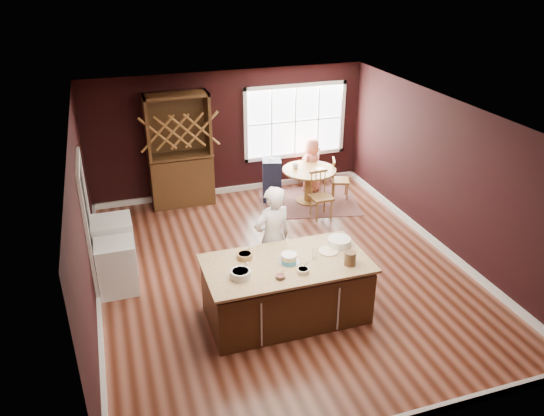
{
  "coord_description": "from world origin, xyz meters",
  "views": [
    {
      "loc": [
        -2.53,
        -7.18,
        4.86
      ],
      "look_at": [
        -0.07,
        0.31,
        1.05
      ],
      "focal_mm": 35.0,
      "sensor_mm": 36.0,
      "label": 1
    }
  ],
  "objects_px": {
    "chair_south": "(321,195)",
    "washer": "(117,267)",
    "kitchen_island": "(286,291)",
    "dryer": "(114,245)",
    "dining_table": "(309,179)",
    "hutch": "(180,151)",
    "toddler": "(270,165)",
    "chair_east": "(340,179)",
    "high_chair": "(272,179)",
    "chair_north": "(308,167)",
    "seated_woman": "(312,165)",
    "layer_cake": "(289,258)",
    "baker": "(273,239)"
  },
  "relations": [
    {
      "from": "dining_table",
      "to": "toddler",
      "type": "relative_size",
      "value": 4.36
    },
    {
      "from": "layer_cake",
      "to": "washer",
      "type": "height_order",
      "value": "layer_cake"
    },
    {
      "from": "chair_north",
      "to": "washer",
      "type": "xyz_separation_m",
      "value": [
        -4.42,
        -3.0,
        -0.03
      ]
    },
    {
      "from": "dining_table",
      "to": "layer_cake",
      "type": "height_order",
      "value": "layer_cake"
    },
    {
      "from": "chair_east",
      "to": "toddler",
      "type": "relative_size",
      "value": 3.5
    },
    {
      "from": "kitchen_island",
      "to": "high_chair",
      "type": "relative_size",
      "value": 2.44
    },
    {
      "from": "baker",
      "to": "layer_cake",
      "type": "height_order",
      "value": "baker"
    },
    {
      "from": "baker",
      "to": "dryer",
      "type": "bearing_deg",
      "value": -41.72
    },
    {
      "from": "chair_north",
      "to": "toddler",
      "type": "relative_size",
      "value": 3.52
    },
    {
      "from": "kitchen_island",
      "to": "dryer",
      "type": "bearing_deg",
      "value": 137.73
    },
    {
      "from": "baker",
      "to": "chair_east",
      "type": "distance_m",
      "value": 3.76
    },
    {
      "from": "dining_table",
      "to": "baker",
      "type": "xyz_separation_m",
      "value": [
        -1.75,
        -2.84,
        0.34
      ]
    },
    {
      "from": "high_chair",
      "to": "hutch",
      "type": "relative_size",
      "value": 0.4
    },
    {
      "from": "baker",
      "to": "chair_east",
      "type": "height_order",
      "value": "baker"
    },
    {
      "from": "dining_table",
      "to": "chair_north",
      "type": "bearing_deg",
      "value": 68.94
    },
    {
      "from": "seated_woman",
      "to": "dining_table",
      "type": "bearing_deg",
      "value": 29.87
    },
    {
      "from": "kitchen_island",
      "to": "chair_east",
      "type": "distance_m",
      "value": 4.37
    },
    {
      "from": "chair_south",
      "to": "toddler",
      "type": "xyz_separation_m",
      "value": [
        -0.71,
        1.13,
        0.32
      ]
    },
    {
      "from": "layer_cake",
      "to": "high_chair",
      "type": "relative_size",
      "value": 0.33
    },
    {
      "from": "layer_cake",
      "to": "hutch",
      "type": "relative_size",
      "value": 0.13
    },
    {
      "from": "seated_woman",
      "to": "dryer",
      "type": "xyz_separation_m",
      "value": [
        -4.37,
        -2.06,
        -0.15
      ]
    },
    {
      "from": "dryer",
      "to": "kitchen_island",
      "type": "bearing_deg",
      "value": -42.27
    },
    {
      "from": "chair_south",
      "to": "hutch",
      "type": "distance_m",
      "value": 3.05
    },
    {
      "from": "seated_woman",
      "to": "washer",
      "type": "bearing_deg",
      "value": -1.14
    },
    {
      "from": "washer",
      "to": "hutch",
      "type": "bearing_deg",
      "value": 62.66
    },
    {
      "from": "hutch",
      "to": "dryer",
      "type": "height_order",
      "value": "hutch"
    },
    {
      "from": "high_chair",
      "to": "dryer",
      "type": "bearing_deg",
      "value": -136.13
    },
    {
      "from": "kitchen_island",
      "to": "baker",
      "type": "distance_m",
      "value": 0.89
    },
    {
      "from": "high_chair",
      "to": "chair_north",
      "type": "bearing_deg",
      "value": 40.59
    },
    {
      "from": "seated_woman",
      "to": "hutch",
      "type": "distance_m",
      "value": 2.92
    },
    {
      "from": "kitchen_island",
      "to": "chair_south",
      "type": "bearing_deg",
      "value": 58.29
    },
    {
      "from": "dining_table",
      "to": "seated_woman",
      "type": "bearing_deg",
      "value": 62.74
    },
    {
      "from": "dining_table",
      "to": "toddler",
      "type": "xyz_separation_m",
      "value": [
        -0.75,
        0.35,
        0.28
      ]
    },
    {
      "from": "layer_cake",
      "to": "seated_woman",
      "type": "relative_size",
      "value": 0.25
    },
    {
      "from": "chair_north",
      "to": "high_chair",
      "type": "height_order",
      "value": "high_chair"
    },
    {
      "from": "seated_woman",
      "to": "dryer",
      "type": "bearing_deg",
      "value": -7.61
    },
    {
      "from": "chair_north",
      "to": "dryer",
      "type": "bearing_deg",
      "value": -3.86
    },
    {
      "from": "dining_table",
      "to": "dryer",
      "type": "height_order",
      "value": "dryer"
    },
    {
      "from": "chair_north",
      "to": "toddler",
      "type": "bearing_deg",
      "value": -7.46
    },
    {
      "from": "kitchen_island",
      "to": "high_chair",
      "type": "xyz_separation_m",
      "value": [
        1.07,
        3.96,
        0.04
      ]
    },
    {
      "from": "layer_cake",
      "to": "washer",
      "type": "xyz_separation_m",
      "value": [
        -2.33,
        1.46,
        -0.56
      ]
    },
    {
      "from": "kitchen_island",
      "to": "hutch",
      "type": "height_order",
      "value": "hutch"
    },
    {
      "from": "high_chair",
      "to": "toddler",
      "type": "height_order",
      "value": "high_chair"
    },
    {
      "from": "toddler",
      "to": "seated_woman",
      "type": "bearing_deg",
      "value": 10.4
    },
    {
      "from": "chair_south",
      "to": "washer",
      "type": "bearing_deg",
      "value": -163.41
    },
    {
      "from": "chair_east",
      "to": "chair_north",
      "type": "height_order",
      "value": "chair_north"
    },
    {
      "from": "chair_north",
      "to": "hutch",
      "type": "xyz_separation_m",
      "value": [
        -2.9,
        -0.06,
        0.73
      ]
    },
    {
      "from": "kitchen_island",
      "to": "dryer",
      "type": "relative_size",
      "value": 2.49
    },
    {
      "from": "chair_south",
      "to": "chair_north",
      "type": "height_order",
      "value": "chair_south"
    },
    {
      "from": "baker",
      "to": "chair_east",
      "type": "relative_size",
      "value": 1.93
    }
  ]
}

